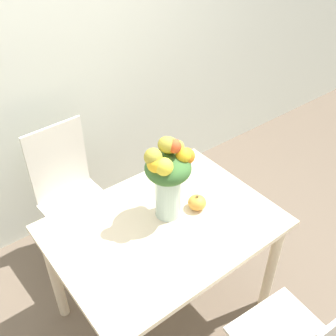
{
  "coord_description": "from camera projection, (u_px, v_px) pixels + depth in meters",
  "views": [
    {
      "loc": [
        -0.87,
        -1.15,
        2.23
      ],
      "look_at": [
        0.06,
        0.05,
        1.07
      ],
      "focal_mm": 42.0,
      "sensor_mm": 36.0,
      "label": 1
    }
  ],
  "objects": [
    {
      "name": "flower_vase",
      "position": [
        168.0,
        174.0,
        1.94
      ],
      "size": [
        0.27,
        0.23,
        0.48
      ],
      "color": "#B2CCBC",
      "rests_on": "dining_table"
    },
    {
      "name": "dining_table",
      "position": [
        164.0,
        239.0,
        2.11
      ],
      "size": [
        1.15,
        0.85,
        0.76
      ],
      "color": "beige",
      "rests_on": "ground_plane"
    },
    {
      "name": "wall_back",
      "position": [
        48.0,
        48.0,
        2.41
      ],
      "size": [
        8.0,
        0.06,
        2.7
      ],
      "color": "silver",
      "rests_on": "ground_plane"
    },
    {
      "name": "dining_chair_near_window",
      "position": [
        73.0,
        196.0,
        2.59
      ],
      "size": [
        0.44,
        0.44,
        0.99
      ],
      "rotation": [
        0.0,
        0.0,
        0.05
      ],
      "color": "silver",
      "rests_on": "ground_plane"
    },
    {
      "name": "pumpkin",
      "position": [
        197.0,
        202.0,
        2.11
      ],
      "size": [
        0.1,
        0.1,
        0.09
      ],
      "color": "gold",
      "rests_on": "dining_table"
    },
    {
      "name": "ground_plane",
      "position": [
        165.0,
        308.0,
        2.5
      ],
      "size": [
        12.0,
        12.0,
        0.0
      ],
      "primitive_type": "plane",
      "color": "brown"
    }
  ]
}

